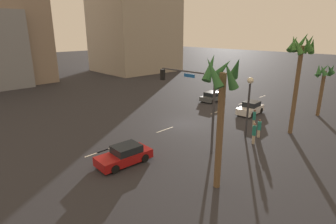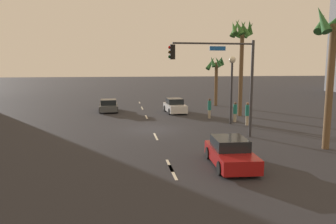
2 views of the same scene
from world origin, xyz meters
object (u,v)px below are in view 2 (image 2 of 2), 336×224
Objects in this scene: pedestrian_1 at (209,108)px; pedestrian_2 at (247,113)px; palm_tree_1 at (216,68)px; car_0 at (109,106)px; palm_tree_0 at (241,41)px; palm_tree_2 at (333,44)px; streetlamp at (232,77)px; traffic_signal at (225,72)px; car_1 at (175,106)px; car_2 at (230,153)px; pedestrian_0 at (235,111)px.

pedestrian_2 is (3.99, 2.15, 0.03)m from pedestrian_1.
car_0 is at bearing -75.50° from palm_tree_1.
palm_tree_2 is at bearing 2.52° from palm_tree_0.
streetlamp is 4.56m from pedestrian_1.
car_1 is at bearing -173.50° from traffic_signal.
car_2 is 11.43m from pedestrian_2.
palm_tree_1 is at bearing 131.09° from car_1.
palm_tree_0 is (-5.07, 1.19, 6.27)m from pedestrian_2.
streetlamp is (-4.97, 2.21, -0.51)m from traffic_signal.
streetlamp is at bearing -10.54° from palm_tree_1.
car_0 is 13.93m from pedestrian_0.
traffic_signal is (-6.04, 1.58, 3.91)m from car_2.
pedestrian_2 is at bearing 30.85° from car_1.
palm_tree_1 is (-8.11, -0.05, -2.72)m from palm_tree_0.
pedestrian_0 is (-1.03, 0.75, -3.11)m from streetlamp.
car_2 is 14.55m from pedestrian_1.
palm_tree_2 is (13.10, 0.58, -1.12)m from palm_tree_0.
pedestrian_1 is (5.86, 9.62, 0.40)m from car_0.
car_1 is 0.48× the size of palm_tree_2.
palm_tree_0 reaches higher than pedestrian_2.
traffic_signal is at bearing 6.50° from car_1.
pedestrian_0 is (-6.00, 2.96, -3.63)m from traffic_signal.
palm_tree_1 reaches higher than pedestrian_1.
palm_tree_0 is at bearing 153.82° from traffic_signal.
palm_tree_1 reaches higher than car_0.
streetlamp is 9.49m from palm_tree_2.
traffic_signal is 0.70× the size of palm_tree_0.
car_0 is at bearing -149.28° from traffic_signal.
pedestrian_0 reaches higher than car_2.
traffic_signal is 10.74m from palm_tree_0.
car_1 is 7.63m from pedestrian_0.
pedestrian_1 is (-14.27, 2.82, 0.37)m from car_2.
pedestrian_0 is 0.29× the size of palm_tree_1.
traffic_signal is 5.47m from streetlamp.
car_0 is 15.35m from palm_tree_0.
pedestrian_0 is (6.26, 4.36, 0.25)m from car_1.
streetlamp is 3.36m from pedestrian_0.
car_2 is 0.70× the size of palm_tree_1.
traffic_signal is 1.09× the size of palm_tree_1.
pedestrian_2 is at bearing 58.31° from streetlamp.
pedestrian_1 is 4.53m from pedestrian_2.
pedestrian_2 is 0.23× the size of palm_tree_2.
pedestrian_1 is 0.97× the size of pedestrian_2.
streetlamp is 2.95× the size of pedestrian_2.
streetlamp is at bearing -121.69° from pedestrian_2.
streetlamp is 12.68m from palm_tree_1.
car_0 is 0.42× the size of palm_tree_0.
car_0 is 2.13× the size of pedestrian_1.
car_0 is 13.91m from palm_tree_1.
palm_tree_1 is (-12.46, 2.32, 0.55)m from streetlamp.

